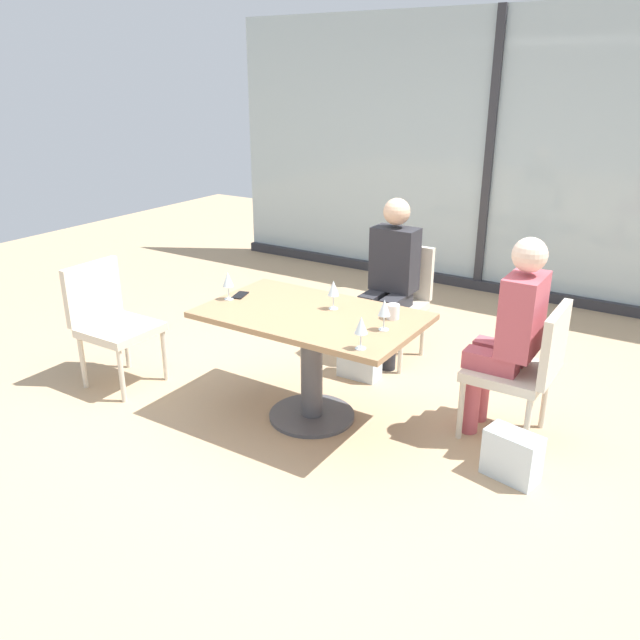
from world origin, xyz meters
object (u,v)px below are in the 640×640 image
object	(u,v)px
dining_table_main	(311,340)
handbag_1	(360,359)
wine_glass_3	(228,280)
coffee_cup	(393,312)
person_near_window	(391,274)
person_far_right	(510,329)
cell_phone_on_table	(240,295)
wine_glass_1	(384,308)
wine_glass_0	(333,289)
chair_side_end	(110,317)
handbag_0	(512,456)
wine_glass_2	(361,326)
chair_near_window	(396,295)
chair_far_right	(525,364)

from	to	relation	value
dining_table_main	handbag_1	xyz separation A→B (m)	(-0.03, 0.69, -0.40)
wine_glass_3	coffee_cup	size ratio (longest dim) A/B	2.06
person_near_window	coffee_cup	size ratio (longest dim) A/B	14.00
person_far_right	cell_phone_on_table	xyz separation A→B (m)	(-1.67, -0.45, 0.03)
coffee_cup	handbag_1	xyz separation A→B (m)	(-0.50, 0.51, -0.64)
wine_glass_3	wine_glass_1	bearing A→B (deg)	3.37
cell_phone_on_table	person_near_window	bearing A→B (deg)	45.35
coffee_cup	handbag_1	world-z (taller)	coffee_cup
person_far_right	handbag_1	distance (m)	1.28
wine_glass_1	wine_glass_0	bearing A→B (deg)	161.22
chair_side_end	coffee_cup	bearing A→B (deg)	14.14
handbag_0	wine_glass_2	bearing A→B (deg)	-143.73
chair_side_end	wine_glass_2	size ratio (longest dim) A/B	4.70
chair_near_window	person_far_right	bearing A→B (deg)	-33.62
person_far_right	coffee_cup	xyz separation A→B (m)	(-0.63, -0.29, 0.08)
dining_table_main	wine_glass_2	xyz separation A→B (m)	(0.52, -0.32, 0.32)
coffee_cup	handbag_0	bearing A→B (deg)	-10.47
chair_near_window	cell_phone_on_table	world-z (taller)	chair_near_window
wine_glass_2	wine_glass_0	bearing A→B (deg)	134.59
dining_table_main	handbag_0	bearing A→B (deg)	1.20
chair_near_window	person_far_right	world-z (taller)	person_far_right
wine_glass_2	handbag_1	bearing A→B (deg)	118.72
wine_glass_1	coffee_cup	size ratio (longest dim) A/B	2.06
chair_far_right	handbag_0	xyz separation A→B (m)	(0.10, -0.45, -0.36)
person_near_window	coffee_cup	bearing A→B (deg)	-62.77
coffee_cup	cell_phone_on_table	size ratio (longest dim) A/B	0.62
person_far_right	wine_glass_3	distance (m)	1.79
handbag_0	handbag_1	size ratio (longest dim) A/B	1.00
dining_table_main	wine_glass_3	world-z (taller)	wine_glass_3
chair_side_end	handbag_0	xyz separation A→B (m)	(2.80, 0.34, -0.36)
wine_glass_0	wine_glass_1	size ratio (longest dim) A/B	1.00
handbag_1	handbag_0	bearing A→B (deg)	-27.95
chair_far_right	wine_glass_3	bearing A→B (deg)	-163.03
handbag_0	wine_glass_1	bearing A→B (deg)	-164.96
chair_near_window	person_far_right	xyz separation A→B (m)	(1.10, -0.73, 0.20)
chair_near_window	wine_glass_2	size ratio (longest dim) A/B	4.70
chair_near_window	person_near_window	size ratio (longest dim) A/B	0.69
chair_near_window	coffee_cup	bearing A→B (deg)	-65.32
wine_glass_3	coffee_cup	xyz separation A→B (m)	(1.06, 0.26, -0.09)
wine_glass_0	handbag_0	size ratio (longest dim) A/B	0.62
cell_phone_on_table	coffee_cup	bearing A→B (deg)	-7.59
wine_glass_2	handbag_0	xyz separation A→B (m)	(0.78, 0.35, -0.72)
chair_side_end	wine_glass_3	size ratio (longest dim) A/B	4.70
chair_far_right	chair_side_end	bearing A→B (deg)	-163.77
person_far_right	chair_side_end	bearing A→B (deg)	-163.13
chair_far_right	handbag_1	xyz separation A→B (m)	(-1.24, 0.22, -0.36)
wine_glass_2	cell_phone_on_table	bearing A→B (deg)	162.92
dining_table_main	wine_glass_0	distance (m)	0.35
chair_near_window	wine_glass_1	distance (m)	1.37
handbag_1	person_far_right	bearing A→B (deg)	-12.39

